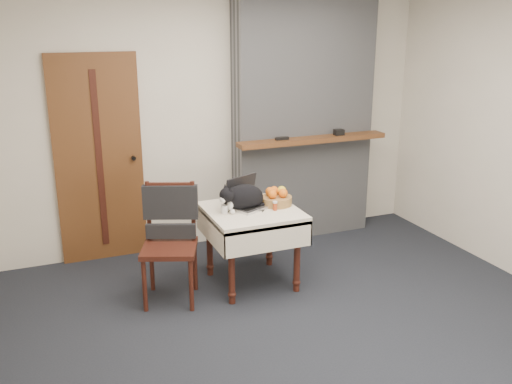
% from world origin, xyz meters
% --- Properties ---
extents(ground, '(4.50, 4.50, 0.00)m').
position_xyz_m(ground, '(0.00, 0.00, 0.00)').
color(ground, black).
rests_on(ground, ground).
extents(room_shell, '(4.52, 4.01, 2.61)m').
position_xyz_m(room_shell, '(0.00, 0.46, 1.76)').
color(room_shell, beige).
rests_on(room_shell, ground).
extents(door, '(0.82, 0.10, 2.00)m').
position_xyz_m(door, '(-1.20, 1.97, 1.00)').
color(door, brown).
rests_on(door, ground).
extents(chimney, '(1.62, 0.48, 2.60)m').
position_xyz_m(chimney, '(0.90, 1.85, 1.30)').
color(chimney, gray).
rests_on(chimney, ground).
extents(side_table, '(0.78, 0.78, 0.70)m').
position_xyz_m(side_table, '(-0.06, 0.89, 0.59)').
color(side_table, '#3B1A10').
rests_on(side_table, ground).
extents(laptop, '(0.45, 0.42, 0.27)m').
position_xyz_m(laptop, '(-0.07, 0.99, 0.77)').
color(laptop, '#B7B7BC').
rests_on(laptop, side_table).
extents(cat, '(0.54, 0.30, 0.26)m').
position_xyz_m(cat, '(-0.12, 0.92, 0.81)').
color(cat, black).
rests_on(cat, side_table).
extents(cream_jar, '(0.06, 0.06, 0.07)m').
position_xyz_m(cream_jar, '(-0.32, 0.88, 0.74)').
color(cream_jar, silver).
rests_on(cream_jar, side_table).
extents(pill_bottle, '(0.04, 0.04, 0.08)m').
position_xyz_m(pill_bottle, '(0.11, 0.79, 0.74)').
color(pill_bottle, '#A13613').
rests_on(pill_bottle, side_table).
extents(fruit_basket, '(0.27, 0.27, 0.16)m').
position_xyz_m(fruit_basket, '(0.19, 0.93, 0.76)').
color(fruit_basket, olive).
rests_on(fruit_basket, side_table).
extents(desk_clutter, '(0.13, 0.10, 0.01)m').
position_xyz_m(desk_clutter, '(0.07, 0.93, 0.70)').
color(desk_clutter, black).
rests_on(desk_clutter, side_table).
extents(chair, '(0.57, 0.57, 0.99)m').
position_xyz_m(chair, '(-0.78, 0.93, 0.63)').
color(chair, '#3B1A10').
rests_on(chair, ground).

